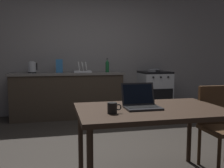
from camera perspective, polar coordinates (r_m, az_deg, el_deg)
name	(u,v)px	position (r m, az deg, el deg)	size (l,w,h in m)	color
ground_plane	(117,151)	(3.27, 1.10, -15.07)	(12.00, 12.00, 0.00)	#2D2823
back_wall	(105,51)	(5.37, -1.65, 7.54)	(6.40, 0.10, 2.62)	gray
kitchen_counter	(68,95)	(4.97, -10.09, -2.45)	(2.16, 0.64, 0.88)	#382D23
stove_oven	(155,92)	(5.37, 9.73, -1.84)	(0.60, 0.62, 0.88)	#B7BABF
dining_table	(151,115)	(2.33, 8.86, -7.10)	(1.34, 0.85, 0.72)	#332319
chair	(219,122)	(2.91, 23.42, -7.92)	(0.40, 0.40, 0.87)	#4C331E
laptop	(141,103)	(2.30, 6.69, -4.36)	(0.32, 0.29, 0.22)	#232326
electric_kettle	(32,67)	(4.94, -17.86, 3.64)	(0.17, 0.15, 0.22)	black
bottle	(107,66)	(4.97, -1.09, 4.22)	(0.07, 0.07, 0.27)	#19592D
frying_pan	(154,70)	(5.29, 9.58, 3.13)	(0.27, 0.45, 0.05)	gray
coffee_mug	(112,108)	(2.07, 0.12, -5.51)	(0.12, 0.08, 0.09)	black
cereal_box	(59,66)	(4.94, -12.00, 4.08)	(0.13, 0.05, 0.26)	#3372B2
dish_rack	(82,70)	(4.95, -6.83, 3.22)	(0.34, 0.26, 0.21)	silver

